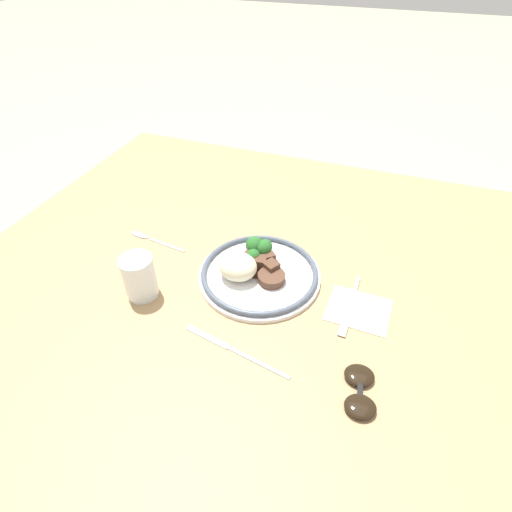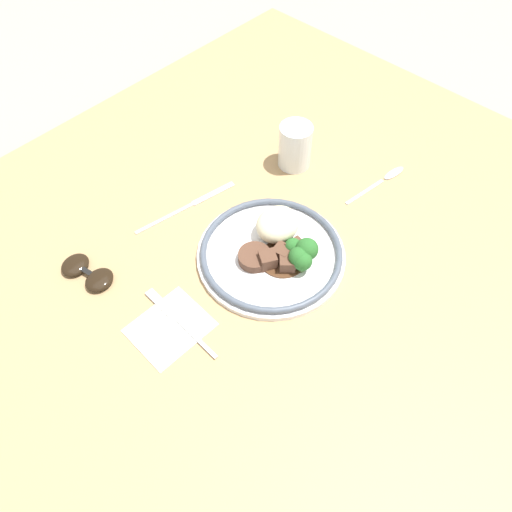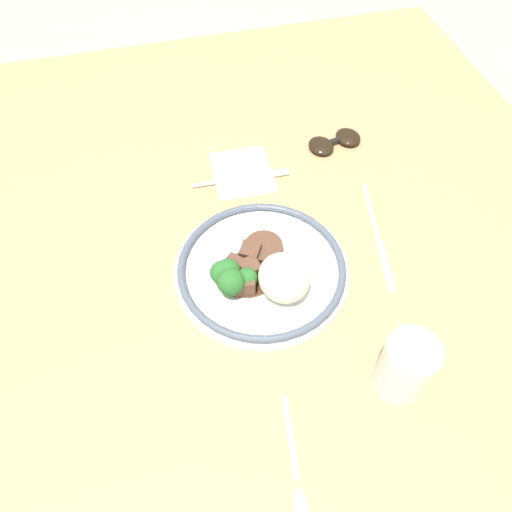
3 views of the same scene
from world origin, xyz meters
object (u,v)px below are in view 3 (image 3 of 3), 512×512
fork (250,177)px  spoon (299,492)px  juice_glass (405,368)px  sunglasses (335,141)px  plate (262,270)px  knife (378,239)px

fork → spoon: (0.53, -0.07, -0.00)m
fork → spoon: 0.53m
juice_glass → sunglasses: size_ratio=0.85×
juice_glass → sunglasses: juice_glass is taller
juice_glass → fork: (-0.43, -0.10, -0.04)m
plate → sunglasses: bearing=140.7°
fork → knife: fork is taller
knife → juice_glass: bearing=-6.0°
plate → spoon: bearing=-6.7°
juice_glass → sunglasses: (-0.48, 0.08, -0.03)m
fork → sunglasses: 0.19m
spoon → sunglasses: (-0.58, 0.25, 0.01)m
fork → juice_glass: bearing=-74.8°
spoon → plate: bearing=-178.6°
knife → sunglasses: (-0.24, 0.01, 0.01)m
juice_glass → spoon: 0.20m
plate → knife: plate is taller
plate → spoon: 0.32m
plate → knife: 0.21m
spoon → sunglasses: 0.63m
spoon → sunglasses: size_ratio=1.49×
plate → sunglasses: size_ratio=2.41×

